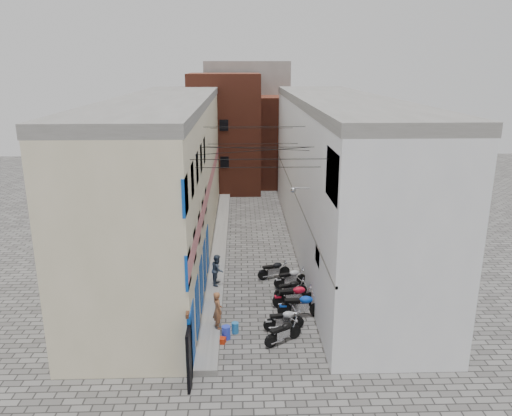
{
  "coord_description": "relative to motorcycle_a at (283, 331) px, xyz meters",
  "views": [
    {
      "loc": [
        -0.72,
        -15.49,
        10.77
      ],
      "look_at": [
        0.15,
        11.29,
        3.0
      ],
      "focal_mm": 35.0,
      "sensor_mm": 36.0,
      "label": 1
    }
  ],
  "objects": [
    {
      "name": "motorcycle_d",
      "position": [
        0.78,
        3.08,
        0.08
      ],
      "size": [
        2.11,
        0.9,
        1.18
      ],
      "primitive_type": null,
      "rotation": [
        0.0,
        0.0,
        -1.44
      ],
      "color": "red",
      "rests_on": "ground"
    },
    {
      "name": "person_a",
      "position": [
        -2.64,
        0.84,
        0.54
      ],
      "size": [
        0.59,
        0.69,
        1.6
      ],
      "primitive_type": "imported",
      "rotation": [
        0.0,
        0.0,
        2.0
      ],
      "color": "#9E5F39",
      "rests_on": "plinth"
    },
    {
      "name": "plinth",
      "position": [
        -2.99,
        10.82,
        -0.38
      ],
      "size": [
        0.9,
        26.0,
        0.25
      ],
      "primitive_type": "cube",
      "color": "slate",
      "rests_on": "ground"
    },
    {
      "name": "overhead_wires",
      "position": [
        -0.94,
        5.46,
        6.62
      ],
      "size": [
        5.8,
        13.02,
        1.32
      ],
      "color": "black",
      "rests_on": "ground"
    },
    {
      "name": "motorcycle_g",
      "position": [
        0.05,
        6.26,
        0.01
      ],
      "size": [
        1.86,
        1.1,
        1.03
      ],
      "primitive_type": null,
      "rotation": [
        0.0,
        0.0,
        -1.24
      ],
      "color": "black",
      "rests_on": "ground"
    },
    {
      "name": "building_far_brick_right",
      "position": [
        2.06,
        27.82,
        3.49
      ],
      "size": [
        5.0,
        6.0,
        8.0
      ],
      "primitive_type": "cube",
      "color": "brown",
      "rests_on": "ground"
    },
    {
      "name": "building_right",
      "position": [
        4.06,
        10.81,
        4.0
      ],
      "size": [
        5.94,
        26.0,
        9.0
      ],
      "color": "silver",
      "rests_on": "ground"
    },
    {
      "name": "building_far_brick_left",
      "position": [
        -2.94,
        25.82,
        4.49
      ],
      "size": [
        6.0,
        6.0,
        10.0
      ],
      "primitive_type": "cube",
      "color": "brown",
      "rests_on": "ground"
    },
    {
      "name": "water_jug_near",
      "position": [
        -2.28,
        0.37,
        -0.23
      ],
      "size": [
        0.39,
        0.39,
        0.55
      ],
      "primitive_type": "cylinder",
      "rotation": [
        0.0,
        0.0,
        0.12
      ],
      "color": "blue",
      "rests_on": "ground"
    },
    {
      "name": "motorcycle_a",
      "position": [
        0.0,
        0.0,
        0.0
      ],
      "size": [
        1.77,
        1.41,
        1.01
      ],
      "primitive_type": null,
      "rotation": [
        0.0,
        0.0,
        -1.0
      ],
      "color": "black",
      "rests_on": "ground"
    },
    {
      "name": "red_crate",
      "position": [
        -2.49,
        0.06,
        -0.39
      ],
      "size": [
        0.42,
        0.36,
        0.23
      ],
      "primitive_type": "cube",
      "rotation": [
        0.0,
        0.0,
        -0.3
      ],
      "color": "red",
      "rests_on": "ground"
    },
    {
      "name": "motorcycle_c",
      "position": [
        0.96,
        2.1,
        0.1
      ],
      "size": [
        2.11,
        0.74,
        1.21
      ],
      "primitive_type": null,
      "rotation": [
        0.0,
        0.0,
        -1.53
      ],
      "color": "#0B3CB2",
      "rests_on": "ground"
    },
    {
      "name": "far_shopfront",
      "position": [
        -0.94,
        23.02,
        0.69
      ],
      "size": [
        2.0,
        0.3,
        2.4
      ],
      "primitive_type": "cube",
      "color": "black",
      "rests_on": "ground"
    },
    {
      "name": "person_b",
      "position": [
        -2.81,
        5.1,
        0.51
      ],
      "size": [
        0.65,
        0.8,
        1.54
      ],
      "primitive_type": "imported",
      "rotation": [
        0.0,
        0.0,
        1.47
      ],
      "color": "#333E4D",
      "rests_on": "plinth"
    },
    {
      "name": "motorcycle_f",
      "position": [
        0.82,
        5.24,
        0.01
      ],
      "size": [
        1.87,
        1.09,
        1.03
      ],
      "primitive_type": null,
      "rotation": [
        0.0,
        0.0,
        -1.25
      ],
      "color": "#AEAFB3",
      "rests_on": "ground"
    },
    {
      "name": "motorcycle_e",
      "position": [
        0.71,
        4.02,
        -0.02
      ],
      "size": [
        1.77,
        1.06,
        0.98
      ],
      "primitive_type": null,
      "rotation": [
        0.0,
        0.0,
        -1.24
      ],
      "color": "black",
      "rests_on": "ground"
    },
    {
      "name": "building_left",
      "position": [
        -5.92,
        10.77,
        3.99
      ],
      "size": [
        5.1,
        27.0,
        9.0
      ],
      "color": "beige",
      "rests_on": "ground"
    },
    {
      "name": "water_jug_far",
      "position": [
        -1.92,
        0.82,
        -0.28
      ],
      "size": [
        0.36,
        0.36,
        0.46
      ],
      "primitive_type": "cylinder",
      "rotation": [
        0.0,
        0.0,
        -0.24
      ],
      "color": "#2573BA",
      "rests_on": "ground"
    },
    {
      "name": "building_far_concrete",
      "position": [
        -0.94,
        31.82,
        4.99
      ],
      "size": [
        8.0,
        5.0,
        11.0
      ],
      "primitive_type": "cube",
      "color": "slate",
      "rests_on": "ground"
    },
    {
      "name": "motorcycle_b",
      "position": [
        0.12,
        1.02,
        -0.0
      ],
      "size": [
        1.81,
        0.83,
        1.01
      ],
      "primitive_type": null,
      "rotation": [
        0.0,
        0.0,
        -1.41
      ],
      "color": "#A6A7AB",
      "rests_on": "ground"
    },
    {
      "name": "ground",
      "position": [
        -0.94,
        -2.18,
        -0.51
      ],
      "size": [
        90.0,
        90.0,
        0.0
      ],
      "primitive_type": "plane",
      "color": "#555350",
      "rests_on": "ground"
    }
  ]
}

